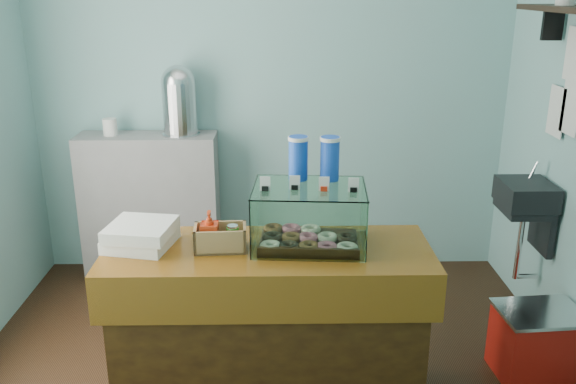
{
  "coord_description": "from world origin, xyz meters",
  "views": [
    {
      "loc": [
        0.05,
        -2.97,
        2.11
      ],
      "look_at": [
        0.1,
        -0.15,
        1.16
      ],
      "focal_mm": 38.0,
      "sensor_mm": 36.0,
      "label": 1
    }
  ],
  "objects_px": {
    "display_case": "(309,210)",
    "red_cooler": "(537,343)",
    "counter": "(269,328)",
    "coffee_urn": "(179,99)"
  },
  "relations": [
    {
      "from": "counter",
      "to": "coffee_urn",
      "type": "bearing_deg",
      "value": 112.19
    },
    {
      "from": "coffee_urn",
      "to": "red_cooler",
      "type": "xyz_separation_m",
      "value": [
        2.16,
        -1.34,
        -1.16
      ]
    },
    {
      "from": "display_case",
      "to": "red_cooler",
      "type": "height_order",
      "value": "display_case"
    },
    {
      "from": "display_case",
      "to": "red_cooler",
      "type": "distance_m",
      "value": 1.58
    },
    {
      "from": "coffee_urn",
      "to": "red_cooler",
      "type": "bearing_deg",
      "value": -31.87
    },
    {
      "from": "counter",
      "to": "coffee_urn",
      "type": "distance_m",
      "value": 1.93
    },
    {
      "from": "counter",
      "to": "display_case",
      "type": "distance_m",
      "value": 0.65
    },
    {
      "from": "counter",
      "to": "coffee_urn",
      "type": "xyz_separation_m",
      "value": [
        -0.65,
        1.58,
        0.9
      ]
    },
    {
      "from": "counter",
      "to": "display_case",
      "type": "height_order",
      "value": "display_case"
    },
    {
      "from": "counter",
      "to": "display_case",
      "type": "relative_size",
      "value": 2.79
    }
  ]
}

